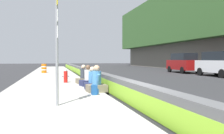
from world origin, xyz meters
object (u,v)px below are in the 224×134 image
route_sign_post (57,39)px  seated_person_rear (88,79)px  parked_car_fourth (183,63)px  construction_barrel (44,68)px  backpack (94,90)px  parked_car_third (220,64)px  fire_hydrant (66,75)px  seated_person_middle (92,82)px  seated_person_foreground (97,83)px  seated_person_far (84,78)px

route_sign_post → seated_person_rear: (5.16, -1.75, -1.74)m
route_sign_post → parked_car_fourth: 22.14m
route_sign_post → construction_barrel: (18.04, 1.00, -1.61)m
seated_person_rear → construction_barrel: size_ratio=1.20×
backpack → parked_car_third: 15.70m
seated_person_rear → fire_hydrant: bearing=27.7°
fire_hydrant → seated_person_middle: seated_person_middle is taller
seated_person_rear → parked_car_third: size_ratio=0.24×
backpack → construction_barrel: bearing=8.9°
seated_person_foreground → backpack: size_ratio=2.99×
fire_hydrant → seated_person_rear: bearing=-152.3°
parked_car_fourth → seated_person_middle: bearing=134.8°
seated_person_far → backpack: size_ratio=2.81×
fire_hydrant → seated_person_far: 1.29m
parked_car_third → seated_person_foreground: bearing=121.4°
seated_person_middle → parked_car_fourth: bearing=-45.2°
fire_hydrant → seated_person_middle: size_ratio=0.81×
seated_person_rear → seated_person_far: size_ratio=1.02×
fire_hydrant → seated_person_rear: 2.36m
seated_person_foreground → construction_barrel: (15.32, 2.76, 0.11)m
fire_hydrant → seated_person_rear: (-2.09, -1.09, -0.09)m
seated_person_middle → parked_car_third: 14.51m
route_sign_post → backpack: (1.92, -1.52, -1.90)m
route_sign_post → parked_car_third: route_sign_post is taller
construction_barrel → parked_car_fourth: bearing=-95.3°
fire_hydrant → parked_car_fourth: bearing=-56.1°
seated_person_foreground → parked_car_third: parked_car_third is taller
route_sign_post → seated_person_foreground: bearing=-32.9°
route_sign_post → seated_person_far: (6.45, -1.67, -1.74)m
seated_person_foreground → seated_person_far: (3.72, 0.10, -0.02)m
fire_hydrant → seated_person_foreground: 4.66m
fire_hydrant → construction_barrel: 10.93m
seated_person_middle → parked_car_third: (6.70, -12.85, 0.70)m
route_sign_post → seated_person_middle: route_sign_post is taller
parked_car_fourth → fire_hydrant: bearing=123.9°
route_sign_post → seated_person_far: route_sign_post is taller
fire_hydrant → backpack: bearing=-170.7°
seated_person_rear → seated_person_middle: bearing=-179.2°
backpack → parked_car_fourth: parked_car_fourth is taller
backpack → parked_car_fourth: 19.68m
seated_person_middle → route_sign_post: bearing=155.4°
seated_person_rear → parked_car_third: 13.97m
seated_person_far → parked_car_fourth: parked_car_fourth is taller
seated_person_middle → construction_barrel: size_ratio=1.15×
fire_hydrant → seated_person_far: bearing=-128.2°
backpack → parked_car_third: size_ratio=0.08×
seated_person_foreground → parked_car_fourth: 18.92m
fire_hydrant → seated_person_middle: (-3.39, -1.11, -0.11)m
seated_person_far → construction_barrel: 11.90m
fire_hydrant → parked_car_third: (3.31, -13.96, 0.60)m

